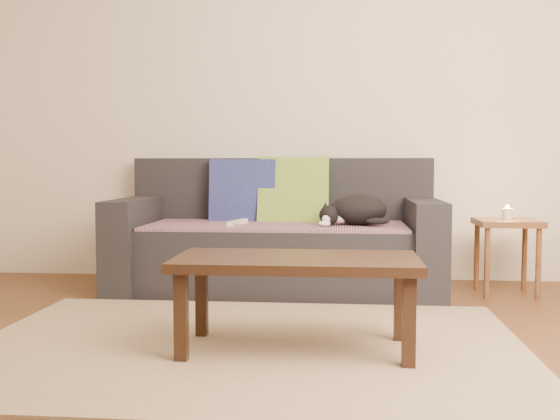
% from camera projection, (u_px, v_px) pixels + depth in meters
% --- Properties ---
extents(ground, '(4.50, 4.50, 0.00)m').
position_uv_depth(ground, '(242.00, 357.00, 2.82)').
color(ground, brown).
rests_on(ground, ground).
extents(back_wall, '(4.50, 0.04, 2.60)m').
position_uv_depth(back_wall, '(283.00, 98.00, 4.71)').
color(back_wall, beige).
rests_on(back_wall, ground).
extents(sofa, '(2.10, 0.94, 0.87)m').
position_uv_depth(sofa, '(278.00, 242.00, 4.36)').
color(sofa, '#232328').
rests_on(sofa, ground).
extents(throw_blanket, '(1.66, 0.74, 0.02)m').
position_uv_depth(throw_blanket, '(276.00, 225.00, 4.26)').
color(throw_blanket, '#3A2749').
rests_on(throw_blanket, sofa).
extents(cushion_navy, '(0.45, 0.17, 0.46)m').
position_uv_depth(cushion_navy, '(243.00, 193.00, 4.52)').
color(cushion_navy, '#16124E').
rests_on(cushion_navy, throw_blanket).
extents(cushion_green, '(0.48, 0.25, 0.50)m').
position_uv_depth(cushion_green, '(294.00, 193.00, 4.49)').
color(cushion_green, '#0C4F34').
rests_on(cushion_green, throw_blanket).
extents(cat, '(0.47, 0.35, 0.19)m').
position_uv_depth(cat, '(356.00, 211.00, 4.17)').
color(cat, black).
rests_on(cat, throw_blanket).
extents(wii_remote_a, '(0.07, 0.15, 0.03)m').
position_uv_depth(wii_remote_a, '(241.00, 222.00, 4.25)').
color(wii_remote_a, white).
rests_on(wii_remote_a, throw_blanket).
extents(wii_remote_b, '(0.04, 0.15, 0.03)m').
position_uv_depth(wii_remote_b, '(231.00, 224.00, 4.07)').
color(wii_remote_b, white).
rests_on(wii_remote_b, throw_blanket).
extents(side_table, '(0.38, 0.38, 0.48)m').
position_uv_depth(side_table, '(507.00, 233.00, 4.14)').
color(side_table, brown).
rests_on(side_table, ground).
extents(candle, '(0.06, 0.06, 0.09)m').
position_uv_depth(candle, '(507.00, 214.00, 4.13)').
color(candle, beige).
rests_on(candle, side_table).
extents(rug, '(2.50, 1.80, 0.01)m').
position_uv_depth(rug, '(247.00, 346.00, 2.96)').
color(rug, tan).
rests_on(rug, ground).
extents(coffee_table, '(1.06, 0.53, 0.42)m').
position_uv_depth(coffee_table, '(297.00, 269.00, 2.86)').
color(coffee_table, black).
rests_on(coffee_table, rug).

